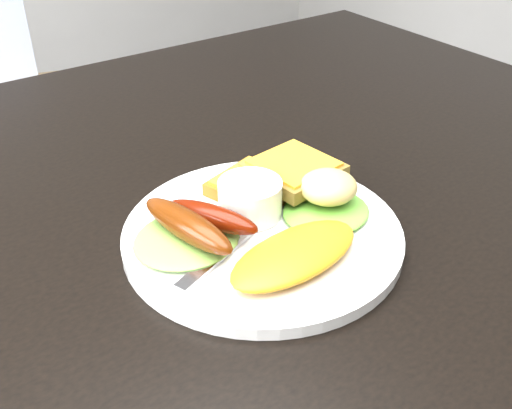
# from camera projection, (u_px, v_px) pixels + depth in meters

# --- Properties ---
(dining_table) EXTENTS (1.20, 0.80, 0.04)m
(dining_table) POSITION_uv_depth(u_px,v_px,m) (172.00, 210.00, 0.61)
(dining_table) COLOR black
(dining_table) RESTS_ON ground
(plate) EXTENTS (0.25, 0.25, 0.01)m
(plate) POSITION_uv_depth(u_px,v_px,m) (262.00, 234.00, 0.53)
(plate) COLOR white
(plate) RESTS_ON dining_table
(lettuce_left) EXTENTS (0.11, 0.10, 0.01)m
(lettuce_left) POSITION_uv_depth(u_px,v_px,m) (187.00, 238.00, 0.51)
(lettuce_left) COLOR olive
(lettuce_left) RESTS_ON plate
(lettuce_right) EXTENTS (0.09, 0.08, 0.01)m
(lettuce_right) POSITION_uv_depth(u_px,v_px,m) (326.00, 212.00, 0.55)
(lettuce_right) COLOR #52A01D
(lettuce_right) RESTS_ON plate
(omelette) EXTENTS (0.13, 0.07, 0.02)m
(omelette) POSITION_uv_depth(u_px,v_px,m) (295.00, 254.00, 0.48)
(omelette) COLOR orange
(omelette) RESTS_ON plate
(sausage_a) EXTENTS (0.05, 0.11, 0.03)m
(sausage_a) POSITION_uv_depth(u_px,v_px,m) (187.00, 225.00, 0.50)
(sausage_a) COLOR #5B2503
(sausage_a) RESTS_ON lettuce_left
(sausage_b) EXTENTS (0.06, 0.09, 0.02)m
(sausage_b) POSITION_uv_depth(u_px,v_px,m) (212.00, 217.00, 0.51)
(sausage_b) COLOR #610907
(sausage_b) RESTS_ON lettuce_left
(ramekin) EXTENTS (0.07, 0.07, 0.03)m
(ramekin) POSITION_uv_depth(u_px,v_px,m) (250.00, 199.00, 0.54)
(ramekin) COLOR white
(ramekin) RESTS_ON plate
(toast_a) EXTENTS (0.09, 0.09, 0.01)m
(toast_a) POSITION_uv_depth(u_px,v_px,m) (255.00, 186.00, 0.58)
(toast_a) COLOR brown
(toast_a) RESTS_ON plate
(toast_b) EXTENTS (0.09, 0.09, 0.01)m
(toast_b) POSITION_uv_depth(u_px,v_px,m) (294.00, 170.00, 0.58)
(toast_b) COLOR olive
(toast_b) RESTS_ON toast_a
(potato_salad) EXTENTS (0.07, 0.07, 0.03)m
(potato_salad) POSITION_uv_depth(u_px,v_px,m) (328.00, 187.00, 0.54)
(potato_salad) COLOR beige
(potato_salad) RESTS_ON lettuce_right
(fork) EXTENTS (0.14, 0.06, 0.00)m
(fork) POSITION_uv_depth(u_px,v_px,m) (236.00, 241.00, 0.51)
(fork) COLOR #ADAFB7
(fork) RESTS_ON plate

